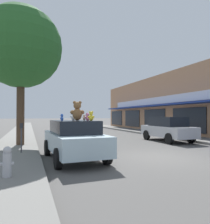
{
  "coord_description": "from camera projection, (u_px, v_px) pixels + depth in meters",
  "views": [
    {
      "loc": [
        -5.23,
        -7.94,
        1.75
      ],
      "look_at": [
        -1.3,
        3.31,
        1.95
      ],
      "focal_mm": 35.0,
      "sensor_mm": 36.0,
      "label": 1
    }
  ],
  "objects": [
    {
      "name": "ground_plane",
      "position": [
        160.0,
        157.0,
        9.19
      ],
      "size": [
        260.0,
        260.0,
        0.0
      ],
      "primitive_type": "plane",
      "color": "#514F4C"
    },
    {
      "name": "teddy_bear_pink",
      "position": [
        87.0,
        117.0,
        8.7
      ],
      "size": [
        0.21,
        0.2,
        0.3
      ],
      "rotation": [
        0.0,
        0.0,
        3.82
      ],
      "color": "pink",
      "rests_on": "plush_art_car"
    },
    {
      "name": "teddy_bear_white",
      "position": [
        73.0,
        116.0,
        9.66
      ],
      "size": [
        0.28,
        0.18,
        0.38
      ],
      "rotation": [
        0.0,
        0.0,
        3.08
      ],
      "color": "white",
      "rests_on": "plush_art_car"
    },
    {
      "name": "sidewalk_near",
      "position": [
        7.0,
        166.0,
        7.24
      ],
      "size": [
        2.26,
        90.0,
        0.16
      ],
      "color": "slate",
      "rests_on": "ground_plane"
    },
    {
      "name": "parking_meter",
      "position": [
        21.0,
        134.0,
        9.38
      ],
      "size": [
        0.14,
        0.1,
        1.27
      ],
      "color": "#4C4C51",
      "rests_on": "sidewalk_near"
    },
    {
      "name": "teddy_bear_black",
      "position": [
        88.0,
        117.0,
        8.96
      ],
      "size": [
        0.19,
        0.16,
        0.26
      ],
      "rotation": [
        0.0,
        0.0,
        2.61
      ],
      "color": "black",
      "rests_on": "plush_art_car"
    },
    {
      "name": "teddy_bear_giant",
      "position": [
        77.0,
        111.0,
        8.89
      ],
      "size": [
        0.6,
        0.4,
        0.8
      ],
      "rotation": [
        0.0,
        0.0,
        2.92
      ],
      "color": "olive",
      "rests_on": "plush_art_car"
    },
    {
      "name": "parked_car_far_center",
      "position": [
        167.0,
        128.0,
        14.81
      ],
      "size": [
        1.85,
        4.32,
        1.66
      ],
      "color": "#B7B7BC",
      "rests_on": "ground_plane"
    },
    {
      "name": "plush_art_car",
      "position": [
        74.0,
        139.0,
        8.7
      ],
      "size": [
        2.1,
        4.35,
        1.55
      ],
      "rotation": [
        0.0,
        0.0,
        0.05
      ],
      "color": "#ADC6D1",
      "rests_on": "ground_plane"
    },
    {
      "name": "teddy_bear_blue",
      "position": [
        62.0,
        118.0,
        7.79
      ],
      "size": [
        0.16,
        0.19,
        0.26
      ],
      "rotation": [
        0.0,
        0.0,
        4.17
      ],
      "color": "blue",
      "rests_on": "plush_art_car"
    },
    {
      "name": "teddy_bear_cream",
      "position": [
        84.0,
        117.0,
        9.06
      ],
      "size": [
        0.16,
        0.16,
        0.24
      ],
      "rotation": [
        0.0,
        0.0,
        2.37
      ],
      "color": "beige",
      "rests_on": "plush_art_car"
    },
    {
      "name": "street_tree",
      "position": [
        21.0,
        47.0,
        12.03
      ],
      "size": [
        4.5,
        4.5,
        7.63
      ],
      "color": "#473323",
      "rests_on": "sidewalk_near"
    },
    {
      "name": "fire_hydrant",
      "position": [
        7.0,
        162.0,
        5.66
      ],
      "size": [
        0.33,
        0.22,
        0.79
      ],
      "color": "#B2B2B7",
      "rests_on": "sidewalk_near"
    },
    {
      "name": "teddy_bear_yellow",
      "position": [
        91.0,
        116.0,
        7.95
      ],
      "size": [
        0.26,
        0.16,
        0.36
      ],
      "rotation": [
        0.0,
        0.0,
        3.13
      ],
      "color": "yellow",
      "rests_on": "plush_art_car"
    }
  ]
}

